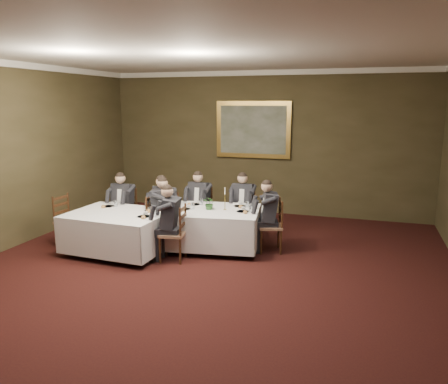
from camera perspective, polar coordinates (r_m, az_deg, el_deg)
The scene contains 26 objects.
ground at distance 6.68m, azimuth -4.56°, elevation -12.71°, with size 10.00×10.00×0.00m, color black.
ceiling at distance 6.13m, azimuth -5.11°, elevation 18.64°, with size 8.00×10.00×0.10m, color silver.
back_wall at distance 10.92m, azimuth 5.33°, elevation 6.35°, with size 8.00×0.10×3.50m, color #36301B.
crown_molding at distance 6.12m, azimuth -5.10°, elevation 18.08°, with size 8.00×10.00×0.12m.
table_main at distance 8.32m, azimuth -1.35°, elevation -4.41°, with size 1.89×1.54×0.67m.
table_second at distance 8.31m, azimuth -13.60°, elevation -4.76°, with size 1.85×1.45×0.67m.
chair_main_backleft at distance 9.28m, azimuth -3.13°, elevation -3.78°, with size 0.47×0.45×1.00m.
diner_main_backleft at distance 9.21m, azimuth -3.17°, elevation -2.43°, with size 0.44×0.51×1.35m.
chair_main_backright at distance 9.13m, azimuth 2.52°, elevation -4.02°, with size 0.45×0.43×1.00m.
diner_main_backright at distance 9.06m, azimuth 2.51°, elevation -2.65°, with size 0.43×0.49×1.35m.
chair_main_endleft at distance 8.62m, azimuth -8.46°, elevation -5.10°, with size 0.49×0.50×1.00m.
diner_main_endleft at distance 8.56m, azimuth -8.43°, elevation -3.64°, with size 0.54×0.47×1.35m.
chair_main_endright at distance 8.25m, azimuth 6.12°, elevation -5.82°, with size 0.53×0.55×1.00m.
diner_main_endright at distance 8.18m, azimuth 6.07°, elevation -4.29°, with size 0.58×0.53×1.35m.
chair_sec_backleft at distance 9.34m, azimuth -12.83°, elevation -3.95°, with size 0.44×0.42×1.00m.
diner_sec_backleft at distance 9.28m, azimuth -12.93°, elevation -2.61°, with size 0.42×0.48×1.35m.
chair_sec_backright at distance 8.86m, azimuth -7.63°, elevation -4.61°, with size 0.53×0.51×1.00m.
diner_sec_backright at distance 8.79m, azimuth -7.71°, elevation -3.20°, with size 0.50×0.56×1.35m.
chair_sec_endright at distance 7.80m, azimuth -6.60°, elevation -6.86°, with size 0.48×0.50×1.00m.
diner_sec_endright at distance 7.73m, azimuth -6.73°, elevation -5.25°, with size 0.53×0.47×1.35m.
chair_sec_endleft at distance 9.02m, azimuth -19.51°, elevation -4.89°, with size 0.48×0.49×1.00m.
centerpiece at distance 8.21m, azimuth -1.88°, elevation -1.40°, with size 0.24×0.20×0.26m, color #2D5926.
candlestick at distance 8.19m, azimuth 0.13°, elevation -1.22°, with size 0.06×0.06×0.44m.
place_setting_table_main at distance 8.67m, azimuth -3.52°, elevation -1.40°, with size 0.33×0.31×0.14m.
place_setting_table_second at distance 8.78m, azimuth -14.54°, elevation -1.58°, with size 0.33×0.31×0.14m.
painting at distance 10.89m, azimuth 3.83°, elevation 8.13°, with size 1.87×0.09×1.39m.
Camera 1 is at (2.34, -5.62, 2.75)m, focal length 35.00 mm.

